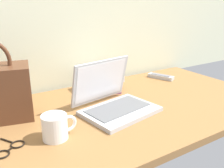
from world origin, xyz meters
TOP-DOWN VIEW (x-y plane):
  - desk at (0.00, 0.00)m, footprint 1.60×0.76m
  - laptop at (0.01, -0.00)m, footprint 0.35×0.32m
  - coffee_mug at (-0.28, -0.10)m, footprint 0.13×0.09m
  - remote_control_near at (0.51, 0.23)m, footprint 0.11×0.17m
  - eyeglasses at (-0.44, -0.09)m, footprint 0.13×0.14m
  - book_stack at (0.10, 0.25)m, footprint 0.23×0.22m

SIDE VIEW (x-z plane):
  - desk at x=0.00m, z-range 0.00..0.03m
  - eyeglasses at x=-0.44m, z-range 0.03..0.04m
  - remote_control_near at x=0.51m, z-range 0.03..0.05m
  - book_stack at x=0.10m, z-range 0.03..0.11m
  - laptop at x=0.01m, z-range -0.03..0.18m
  - coffee_mug at x=-0.28m, z-range 0.03..0.12m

